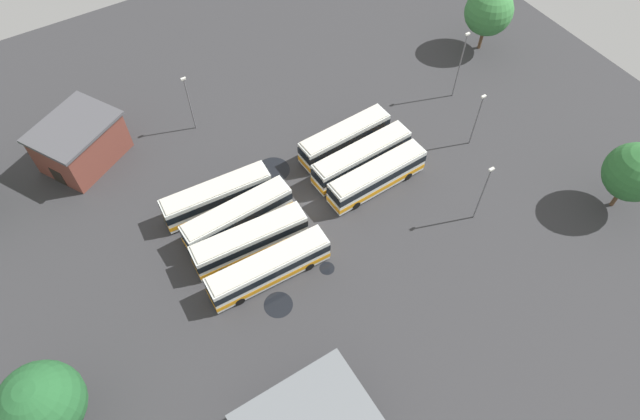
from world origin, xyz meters
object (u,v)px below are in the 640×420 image
tree_west_edge (42,404)px  bus_row1_slot1 (238,216)px  depot_building (80,142)px  maintenance_shelter (306,419)px  bus_row0_slot0 (345,138)px  lamp_post_far_corner (477,118)px  bus_row0_slot1 (362,157)px  lamp_post_near_entrance (483,192)px  bus_row1_slot0 (217,196)px  tree_northwest (489,11)px  bus_row1_slot3 (269,268)px  lamp_post_mid_lot (189,101)px  lamp_post_by_building (460,63)px  tree_northeast (634,172)px  bus_row0_slot2 (377,176)px  bus_row1_slot2 (250,240)px

tree_west_edge → bus_row1_slot1: bearing=-154.2°
depot_building → maintenance_shelter: 40.20m
bus_row0_slot0 → depot_building: depot_building is taller
lamp_post_far_corner → maintenance_shelter: bearing=28.6°
bus_row0_slot1 → lamp_post_near_entrance: size_ratio=1.53×
bus_row1_slot0 → tree_northwest: size_ratio=1.34×
bus_row0_slot0 → bus_row1_slot1: bearing=12.7°
depot_building → maintenance_shelter: depot_building is taller
lamp_post_near_entrance → tree_west_edge: tree_west_edge is taller
bus_row1_slot1 → bus_row1_slot3: (0.19, 7.13, 0.00)m
bus_row0_slot0 → lamp_post_far_corner: size_ratio=1.55×
bus_row0_slot0 → tree_west_edge: bearing=20.6°
lamp_post_far_corner → bus_row1_slot1: bearing=-7.0°
bus_row1_slot0 → lamp_post_mid_lot: size_ratio=1.54×
lamp_post_mid_lot → lamp_post_by_building: bearing=158.5°
depot_building → tree_northwest: (-52.45, 8.39, 3.05)m
lamp_post_near_entrance → tree_northeast: bearing=154.6°
bus_row1_slot3 → tree_northeast: (-36.12, 11.64, 3.68)m
tree_northeast → tree_west_edge: tree_west_edge is taller
bus_row0_slot1 → tree_northeast: (-20.41, 18.77, 3.68)m
bus_row0_slot2 → bus_row1_slot0: bearing=-22.5°
lamp_post_by_building → bus_row1_slot0: bearing=0.8°
bus_row1_slot1 → tree_northwest: size_ratio=1.35×
bus_row0_slot0 → bus_row1_slot3: (15.71, 10.63, 0.00)m
depot_building → tree_northwest: size_ratio=1.27×
bus_row1_slot2 → tree_northeast: size_ratio=1.41×
lamp_post_mid_lot → tree_west_edge: (23.64, 26.32, 0.94)m
depot_building → tree_west_edge: (10.88, 28.36, 2.53)m
bus_row0_slot1 → tree_northeast: 27.97m
bus_row0_slot2 → bus_row1_slot1: (15.42, -3.17, 0.00)m
lamp_post_far_corner → bus_row0_slot0: bearing=-28.1°
bus_row0_slot0 → lamp_post_near_entrance: bearing=112.3°
maintenance_shelter → bus_row1_slot1: bearing=-102.2°
bus_row1_slot2 → tree_west_edge: 22.77m
bus_row1_slot0 → bus_row1_slot1: same height
bus_row0_slot2 → bus_row1_slot3: same height
lamp_post_by_building → tree_west_edge: 55.86m
bus_row1_slot0 → lamp_post_mid_lot: (-2.71, -12.35, 2.48)m
bus_row1_slot1 → bus_row1_slot2: bearing=85.1°
depot_building → tree_west_edge: size_ratio=1.31×
bus_row1_slot2 → depot_building: 23.68m
depot_building → lamp_post_near_entrance: (-32.68, 30.04, 1.74)m
bus_row1_slot0 → depot_building: size_ratio=1.06×
bus_row0_slot1 → maintenance_shelter: (20.24, 21.82, 2.19)m
bus_row1_slot3 → tree_west_edge: 21.97m
bus_row1_slot1 → lamp_post_far_corner: 29.05m
bus_row1_slot2 → maintenance_shelter: 19.15m
depot_building → tree_west_edge: 30.48m
bus_row0_slot0 → bus_row1_slot2: same height
maintenance_shelter → tree_northeast: (-40.65, -3.05, 1.49)m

